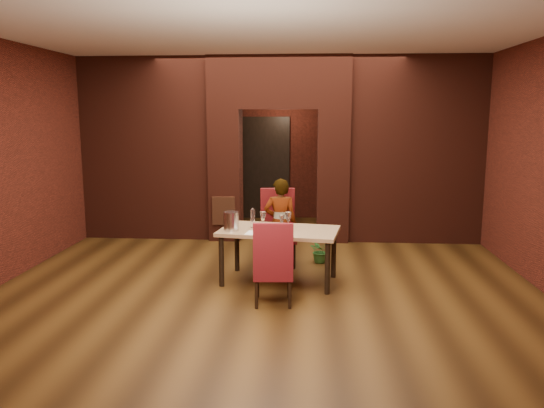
{
  "coord_description": "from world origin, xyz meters",
  "views": [
    {
      "loc": [
        0.54,
        -7.3,
        2.24
      ],
      "look_at": [
        0.02,
        0.0,
        0.98
      ],
      "focal_mm": 35.0,
      "sensor_mm": 36.0,
      "label": 1
    }
  ],
  "objects_px": {
    "wine_glass_b": "(282,222)",
    "water_bottle": "(253,218)",
    "wine_bucket": "(231,221)",
    "potted_plant": "(320,250)",
    "dining_table": "(279,256)",
    "chair_far": "(278,228)",
    "wine_glass_a": "(263,220)",
    "chair_near": "(273,262)",
    "person_seated": "(280,223)",
    "wine_glass_c": "(288,221)"
  },
  "relations": [
    {
      "from": "wine_bucket",
      "to": "dining_table",
      "type": "bearing_deg",
      "value": 10.66
    },
    {
      "from": "chair_near",
      "to": "person_seated",
      "type": "relative_size",
      "value": 0.77
    },
    {
      "from": "wine_glass_b",
      "to": "wine_bucket",
      "type": "relative_size",
      "value": 0.74
    },
    {
      "from": "wine_glass_b",
      "to": "person_seated",
      "type": "bearing_deg",
      "value": 94.9
    },
    {
      "from": "potted_plant",
      "to": "dining_table",
      "type": "bearing_deg",
      "value": -120.45
    },
    {
      "from": "person_seated",
      "to": "wine_bucket",
      "type": "xyz_separation_m",
      "value": [
        -0.59,
        -0.83,
        0.19
      ]
    },
    {
      "from": "dining_table",
      "to": "person_seated",
      "type": "bearing_deg",
      "value": 100.68
    },
    {
      "from": "dining_table",
      "to": "water_bottle",
      "type": "relative_size",
      "value": 5.77
    },
    {
      "from": "chair_near",
      "to": "wine_glass_b",
      "type": "xyz_separation_m",
      "value": [
        0.05,
        0.85,
        0.31
      ]
    },
    {
      "from": "wine_glass_b",
      "to": "dining_table",
      "type": "bearing_deg",
      "value": -136.08
    },
    {
      "from": "potted_plant",
      "to": "water_bottle",
      "type": "bearing_deg",
      "value": -136.31
    },
    {
      "from": "dining_table",
      "to": "wine_bucket",
      "type": "bearing_deg",
      "value": -160.7
    },
    {
      "from": "wine_bucket",
      "to": "potted_plant",
      "type": "xyz_separation_m",
      "value": [
        1.19,
        1.08,
        -0.66
      ]
    },
    {
      "from": "chair_far",
      "to": "wine_glass_c",
      "type": "relative_size",
      "value": 4.94
    },
    {
      "from": "dining_table",
      "to": "chair_far",
      "type": "distance_m",
      "value": 0.82
    },
    {
      "from": "chair_near",
      "to": "wine_bucket",
      "type": "distance_m",
      "value": 0.98
    },
    {
      "from": "wine_glass_c",
      "to": "potted_plant",
      "type": "relative_size",
      "value": 0.61
    },
    {
      "from": "chair_near",
      "to": "potted_plant",
      "type": "bearing_deg",
      "value": -112.11
    },
    {
      "from": "wine_glass_a",
      "to": "person_seated",
      "type": "bearing_deg",
      "value": 72.95
    },
    {
      "from": "chair_far",
      "to": "wine_glass_a",
      "type": "bearing_deg",
      "value": -110.02
    },
    {
      "from": "dining_table",
      "to": "wine_glass_c",
      "type": "distance_m",
      "value": 0.49
    },
    {
      "from": "chair_far",
      "to": "chair_near",
      "type": "relative_size",
      "value": 1.11
    },
    {
      "from": "wine_bucket",
      "to": "water_bottle",
      "type": "height_order",
      "value": "water_bottle"
    },
    {
      "from": "wine_bucket",
      "to": "potted_plant",
      "type": "bearing_deg",
      "value": 42.37
    },
    {
      "from": "person_seated",
      "to": "wine_glass_c",
      "type": "height_order",
      "value": "person_seated"
    },
    {
      "from": "chair_far",
      "to": "water_bottle",
      "type": "bearing_deg",
      "value": -120.02
    },
    {
      "from": "wine_glass_a",
      "to": "wine_bucket",
      "type": "bearing_deg",
      "value": -154.38
    },
    {
      "from": "wine_glass_b",
      "to": "water_bottle",
      "type": "xyz_separation_m",
      "value": [
        -0.39,
        0.05,
        0.04
      ]
    },
    {
      "from": "wine_glass_b",
      "to": "wine_glass_c",
      "type": "bearing_deg",
      "value": -8.71
    },
    {
      "from": "dining_table",
      "to": "wine_glass_b",
      "type": "relative_size",
      "value": 8.39
    },
    {
      "from": "wine_glass_c",
      "to": "water_bottle",
      "type": "relative_size",
      "value": 0.86
    },
    {
      "from": "wine_glass_b",
      "to": "water_bottle",
      "type": "relative_size",
      "value": 0.69
    },
    {
      "from": "water_bottle",
      "to": "wine_glass_c",
      "type": "bearing_deg",
      "value": -7.48
    },
    {
      "from": "dining_table",
      "to": "water_bottle",
      "type": "xyz_separation_m",
      "value": [
        -0.36,
        0.08,
        0.49
      ]
    },
    {
      "from": "wine_bucket",
      "to": "potted_plant",
      "type": "height_order",
      "value": "wine_bucket"
    },
    {
      "from": "wine_glass_a",
      "to": "wine_glass_c",
      "type": "bearing_deg",
      "value": -9.11
    },
    {
      "from": "wine_glass_c",
      "to": "potted_plant",
      "type": "xyz_separation_m",
      "value": [
        0.45,
        0.95,
        -0.65
      ]
    },
    {
      "from": "chair_near",
      "to": "wine_glass_c",
      "type": "height_order",
      "value": "chair_near"
    },
    {
      "from": "chair_far",
      "to": "wine_glass_a",
      "type": "distance_m",
      "value": 0.79
    },
    {
      "from": "chair_far",
      "to": "wine_glass_a",
      "type": "xyz_separation_m",
      "value": [
        -0.17,
        -0.72,
        0.27
      ]
    },
    {
      "from": "water_bottle",
      "to": "wine_glass_a",
      "type": "bearing_deg",
      "value": -3.3
    },
    {
      "from": "person_seated",
      "to": "water_bottle",
      "type": "distance_m",
      "value": 0.74
    },
    {
      "from": "wine_glass_b",
      "to": "wine_bucket",
      "type": "bearing_deg",
      "value": -167.18
    },
    {
      "from": "wine_glass_c",
      "to": "potted_plant",
      "type": "distance_m",
      "value": 1.23
    },
    {
      "from": "water_bottle",
      "to": "chair_far",
      "type": "bearing_deg",
      "value": 67.11
    },
    {
      "from": "chair_far",
      "to": "wine_glass_c",
      "type": "distance_m",
      "value": 0.84
    },
    {
      "from": "wine_glass_a",
      "to": "wine_bucket",
      "type": "relative_size",
      "value": 0.88
    },
    {
      "from": "person_seated",
      "to": "wine_bucket",
      "type": "relative_size",
      "value": 5.3
    },
    {
      "from": "person_seated",
      "to": "wine_glass_a",
      "type": "height_order",
      "value": "person_seated"
    },
    {
      "from": "chair_near",
      "to": "wine_glass_a",
      "type": "bearing_deg",
      "value": -80.99
    }
  ]
}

